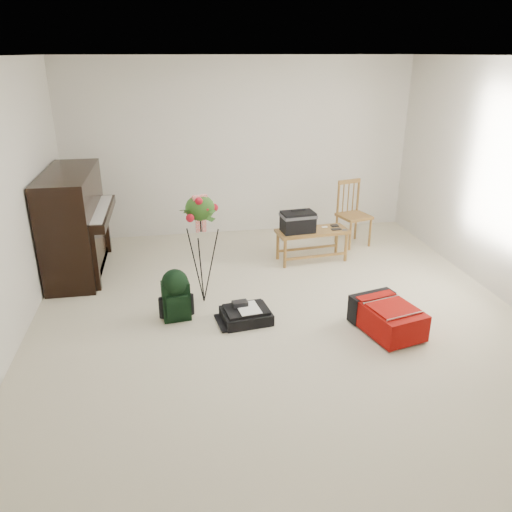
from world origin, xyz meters
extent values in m
cube|color=beige|center=(0.00, 0.00, 0.00)|extent=(5.00, 5.50, 0.01)
cube|color=white|center=(0.00, 0.00, 2.50)|extent=(5.00, 5.50, 0.01)
cube|color=silver|center=(0.00, 2.75, 1.25)|extent=(5.00, 0.04, 2.50)
cube|color=black|center=(-2.20, 1.60, 0.62)|extent=(0.55, 1.50, 1.25)
cube|color=black|center=(-1.90, 1.60, 0.73)|extent=(0.28, 1.30, 0.10)
cube|color=white|center=(-1.90, 1.60, 0.78)|extent=(0.22, 1.20, 0.02)
cube|color=black|center=(-2.15, 1.60, 0.05)|extent=(0.45, 1.30, 0.10)
cube|color=olive|center=(0.73, 1.44, 0.40)|extent=(0.95, 0.46, 0.04)
cylinder|color=olive|center=(0.32, 1.29, 0.19)|extent=(0.04, 0.04, 0.38)
cylinder|color=olive|center=(0.32, 1.58, 0.19)|extent=(0.04, 0.04, 0.38)
cylinder|color=olive|center=(1.15, 1.29, 0.19)|extent=(0.04, 0.04, 0.38)
cylinder|color=olive|center=(1.15, 1.58, 0.19)|extent=(0.04, 0.04, 0.38)
cube|color=olive|center=(1.46, 1.90, 0.42)|extent=(0.48, 0.48, 0.04)
cylinder|color=olive|center=(1.30, 1.73, 0.20)|extent=(0.03, 0.03, 0.40)
cylinder|color=olive|center=(1.30, 2.06, 0.20)|extent=(0.03, 0.03, 0.40)
cylinder|color=olive|center=(1.63, 1.73, 0.20)|extent=(0.03, 0.03, 0.40)
cylinder|color=olive|center=(1.63, 2.06, 0.20)|extent=(0.03, 0.03, 0.40)
cube|color=olive|center=(1.46, 2.06, 0.87)|extent=(0.35, 0.13, 0.06)
cylinder|color=olive|center=(1.30, 2.06, 0.65)|extent=(0.03, 0.03, 0.48)
cylinder|color=olive|center=(1.63, 2.06, 0.65)|extent=(0.03, 0.03, 0.48)
cube|color=#9E0B06|center=(0.97, -0.44, 0.15)|extent=(0.60, 0.76, 0.26)
cube|color=black|center=(0.97, -0.18, 0.15)|extent=(0.50, 0.26, 0.28)
cube|color=#9E0B06|center=(0.97, -0.49, 0.29)|extent=(0.49, 0.47, 0.02)
cube|color=silver|center=(0.97, -0.68, 0.29)|extent=(0.41, 0.11, 0.01)
cube|color=black|center=(-0.35, 0.00, 0.06)|extent=(0.52, 0.44, 0.11)
cube|color=black|center=(-0.35, 0.00, 0.13)|extent=(0.46, 0.38, 0.03)
cube|color=white|center=(-0.33, -0.02, 0.15)|extent=(0.24, 0.31, 0.01)
cube|color=black|center=(-0.40, 0.06, 0.18)|extent=(0.16, 0.11, 0.05)
cube|color=black|center=(-1.04, 0.16, 0.21)|extent=(0.29, 0.19, 0.41)
cube|color=black|center=(-1.04, 0.06, 0.18)|extent=(0.22, 0.07, 0.24)
sphere|color=black|center=(-1.04, 0.16, 0.41)|extent=(0.27, 0.27, 0.27)
cube|color=black|center=(-1.10, 0.25, 0.20)|extent=(0.04, 0.03, 0.37)
cube|color=black|center=(-0.98, 0.25, 0.20)|extent=(0.04, 0.03, 0.37)
cylinder|color=black|center=(-0.74, 0.51, 0.96)|extent=(0.01, 0.01, 0.32)
ellipsoid|color=#2B571B|center=(-0.74, 0.51, 1.06)|extent=(0.30, 0.21, 0.28)
cube|color=#EF382A|center=(-0.74, 0.49, 1.16)|extent=(0.16, 0.08, 0.09)
camera|label=1|loc=(-1.01, -4.39, 2.53)|focal=35.00mm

